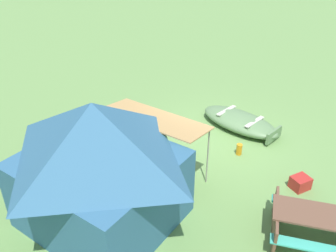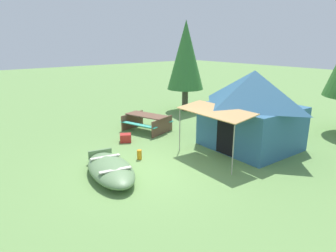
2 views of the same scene
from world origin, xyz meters
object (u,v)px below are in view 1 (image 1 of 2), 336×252
cooler_box (300,183)px  fuel_can (239,149)px  beached_rowboat (240,121)px  picnic_table (319,224)px  canvas_cabin_tent (99,163)px

cooler_box → fuel_can: size_ratio=1.32×
cooler_box → fuel_can: bearing=-17.3°
beached_rowboat → picnic_table: (-3.20, 3.58, 0.22)m
canvas_cabin_tent → fuel_can: 4.53m
beached_rowboat → canvas_cabin_tent: (1.05, 5.43, 1.27)m
cooler_box → canvas_cabin_tent: bearing=44.2°
canvas_cabin_tent → fuel_can: canvas_cabin_tent is taller
canvas_cabin_tent → picnic_table: canvas_cabin_tent is taller
picnic_table → fuel_can: size_ratio=6.74×
picnic_table → cooler_box: (0.74, -1.57, -0.31)m
canvas_cabin_tent → picnic_table: size_ratio=1.83×
canvas_cabin_tent → cooler_box: 5.09m
fuel_can → canvas_cabin_tent: bearing=67.9°
beached_rowboat → canvas_cabin_tent: size_ratio=0.70×
fuel_can → beached_rowboat: bearing=-68.0°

